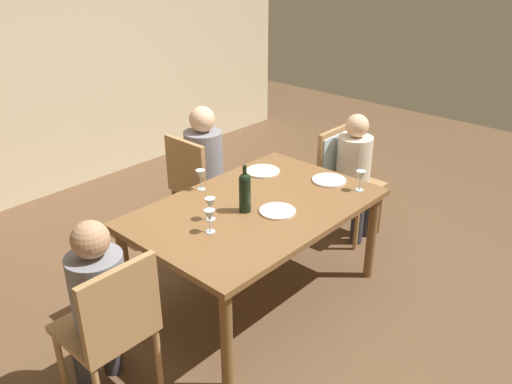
{
  "coord_description": "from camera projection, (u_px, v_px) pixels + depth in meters",
  "views": [
    {
      "loc": [
        -2.28,
        -2.07,
        2.32
      ],
      "look_at": [
        0.0,
        0.0,
        0.83
      ],
      "focal_mm": 36.37,
      "sensor_mm": 36.0,
      "label": 1
    }
  ],
  "objects": [
    {
      "name": "chair_right_end",
      "position": [
        341.0,
        167.0,
        4.4
      ],
      "size": [
        0.44,
        0.46,
        0.92
      ],
      "rotation": [
        0.0,
        0.0,
        3.14
      ],
      "color": "#A87F51",
      "rests_on": "ground_plane"
    },
    {
      "name": "rear_room_partition",
      "position": [
        40.0,
        57.0,
        4.86
      ],
      "size": [
        6.4,
        0.12,
        2.7
      ],
      "primitive_type": "cube",
      "color": "beige",
      "rests_on": "ground_plane"
    },
    {
      "name": "chair_left_end",
      "position": [
        112.0,
        323.0,
        2.69
      ],
      "size": [
        0.44,
        0.44,
        0.92
      ],
      "color": "#A87F51",
      "rests_on": "ground_plane"
    },
    {
      "name": "person_woman_host",
      "position": [
        356.0,
        168.0,
        4.3
      ],
      "size": [
        0.29,
        0.33,
        1.09
      ],
      "rotation": [
        0.0,
        0.0,
        3.14
      ],
      "color": "#33333D",
      "rests_on": "ground_plane"
    },
    {
      "name": "wine_glass_near_left",
      "position": [
        361.0,
        177.0,
        3.63
      ],
      "size": [
        0.07,
        0.07,
        0.15
      ],
      "color": "silver",
      "rests_on": "dining_table"
    },
    {
      "name": "person_man_guest",
      "position": [
        206.0,
        163.0,
        4.32
      ],
      "size": [
        0.36,
        0.31,
        1.15
      ],
      "rotation": [
        0.0,
        0.0,
        -1.57
      ],
      "color": "#33333D",
      "rests_on": "ground_plane"
    },
    {
      "name": "person_man_bearded",
      "position": [
        97.0,
        298.0,
        2.71
      ],
      "size": [
        0.29,
        0.34,
        1.1
      ],
      "color": "#33333D",
      "rests_on": "ground_plane"
    },
    {
      "name": "dinner_plate_host",
      "position": [
        263.0,
        171.0,
        3.97
      ],
      "size": [
        0.26,
        0.26,
        0.01
      ],
      "primitive_type": "cylinder",
      "color": "silver",
      "rests_on": "dining_table"
    },
    {
      "name": "dining_table",
      "position": [
        256.0,
        216.0,
        3.5
      ],
      "size": [
        1.66,
        1.08,
        0.73
      ],
      "color": "brown",
      "rests_on": "ground_plane"
    },
    {
      "name": "dinner_plate_guest_left",
      "position": [
        329.0,
        180.0,
        3.82
      ],
      "size": [
        0.25,
        0.25,
        0.01
      ],
      "primitive_type": "cylinder",
      "color": "white",
      "rests_on": "dining_table"
    },
    {
      "name": "wine_glass_near_right",
      "position": [
        201.0,
        176.0,
        3.64
      ],
      "size": [
        0.07,
        0.07,
        0.15
      ],
      "color": "silver",
      "rests_on": "dining_table"
    },
    {
      "name": "wine_glass_far",
      "position": [
        210.0,
        204.0,
        3.24
      ],
      "size": [
        0.07,
        0.07,
        0.15
      ],
      "color": "silver",
      "rests_on": "dining_table"
    },
    {
      "name": "wine_bottle_tall_green",
      "position": [
        245.0,
        191.0,
        3.33
      ],
      "size": [
        0.08,
        0.08,
        0.32
      ],
      "color": "black",
      "rests_on": "dining_table"
    },
    {
      "name": "wine_glass_centre",
      "position": [
        210.0,
        216.0,
        3.1
      ],
      "size": [
        0.07,
        0.07,
        0.15
      ],
      "color": "silver",
      "rests_on": "dining_table"
    },
    {
      "name": "chair_far_right",
      "position": [
        197.0,
        181.0,
        4.3
      ],
      "size": [
        0.44,
        0.44,
        0.92
      ],
      "rotation": [
        0.0,
        0.0,
        -1.57
      ],
      "color": "#A87F51",
      "rests_on": "ground_plane"
    },
    {
      "name": "dinner_plate_guest_right",
      "position": [
        277.0,
        211.0,
        3.38
      ],
      "size": [
        0.24,
        0.24,
        0.01
      ],
      "primitive_type": "cylinder",
      "color": "white",
      "rests_on": "dining_table"
    },
    {
      "name": "ground_plane",
      "position": [
        256.0,
        295.0,
        3.78
      ],
      "size": [
        10.0,
        10.0,
        0.0
      ],
      "primitive_type": "plane",
      "color": "brown"
    }
  ]
}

